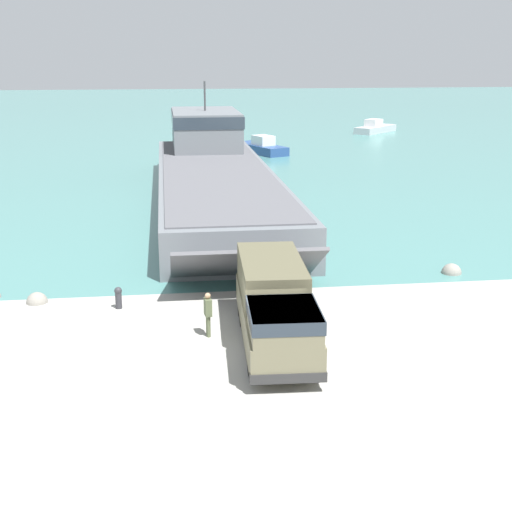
% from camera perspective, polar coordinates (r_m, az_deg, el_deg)
% --- Properties ---
extents(ground_plane, '(240.00, 240.00, 0.00)m').
position_cam_1_polar(ground_plane, '(25.36, 0.87, -7.65)').
color(ground_plane, '#A8A59E').
extents(water_surface, '(240.00, 180.00, 0.01)m').
position_cam_1_polar(water_surface, '(120.21, -5.86, 11.07)').
color(water_surface, '#477F7A').
rests_on(water_surface, ground_plane).
extents(landing_craft, '(7.90, 38.07, 7.88)m').
position_cam_1_polar(landing_craft, '(52.24, -3.47, 6.90)').
color(landing_craft, slate).
rests_on(landing_craft, ground_plane).
extents(military_truck, '(2.74, 8.07, 2.81)m').
position_cam_1_polar(military_truck, '(25.46, 1.52, -3.96)').
color(military_truck, '#6B664C').
rests_on(military_truck, ground_plane).
extents(soldier_on_ramp, '(0.29, 0.47, 1.69)m').
position_cam_1_polar(soldier_on_ramp, '(26.38, -3.86, -4.44)').
color(soldier_on_ramp, '#566042').
rests_on(soldier_on_ramp, ground_plane).
extents(moored_boat_a, '(5.19, 7.65, 1.86)m').
position_cam_1_polar(moored_boat_a, '(75.21, 0.40, 8.70)').
color(moored_boat_a, navy).
rests_on(moored_boat_a, ground_plane).
extents(moored_boat_b, '(6.83, 6.83, 1.76)m').
position_cam_1_polar(moored_boat_b, '(96.16, 9.50, 10.07)').
color(moored_boat_b, '#B7BABF').
rests_on(moored_boat_b, ground_plane).
extents(mooring_bollard, '(0.31, 0.31, 0.92)m').
position_cam_1_polar(mooring_bollard, '(29.83, -10.95, -3.22)').
color(mooring_bollard, '#333338').
rests_on(mooring_bollard, ground_plane).
extents(shoreline_rock_a, '(0.95, 0.95, 0.95)m').
position_cam_1_polar(shoreline_rock_a, '(35.30, 15.36, -1.34)').
color(shoreline_rock_a, gray).
rests_on(shoreline_rock_a, ground_plane).
extents(shoreline_rock_c, '(0.90, 0.90, 0.90)m').
position_cam_1_polar(shoreline_rock_c, '(31.50, -17.11, -3.58)').
color(shoreline_rock_c, gray).
rests_on(shoreline_rock_c, ground_plane).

